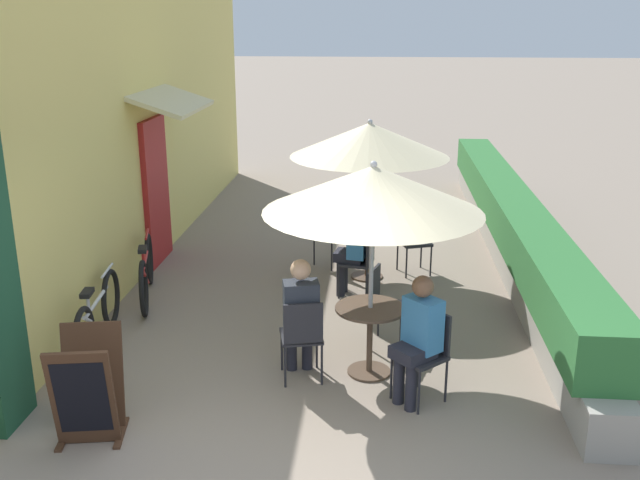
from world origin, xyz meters
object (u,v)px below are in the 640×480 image
(patio_table_mid, at_px, (367,243))
(patio_umbrella_mid, at_px, (370,140))
(patio_umbrella_near, at_px, (373,189))
(bicycle_leaning, at_px, (98,316))
(cafe_chair_mid_back, at_px, (362,258))
(cafe_chair_near_right, at_px, (426,348))
(cafe_chair_mid_right, at_px, (328,232))
(seated_patron_near_left, at_px, (301,313))
(cafe_chair_mid_left, at_px, (413,236))
(seated_patron_near_right, at_px, (418,335))
(cafe_chair_near_back, at_px, (383,300))
(menu_board, at_px, (88,388))
(coffee_cup_mid, at_px, (377,226))
(bicycle_second, at_px, (146,272))
(seated_patron_mid_back, at_px, (354,244))
(cafe_chair_near_left, at_px, (302,333))
(patio_table_near, at_px, (370,328))

(patio_table_mid, relative_size, patio_umbrella_mid, 0.33)
(patio_umbrella_near, distance_m, bicycle_leaning, 3.37)
(patio_table_mid, xyz_separation_m, bicycle_leaning, (-2.87, -2.41, -0.14))
(patio_umbrella_near, relative_size, cafe_chair_mid_back, 2.51)
(cafe_chair_near_right, xyz_separation_m, cafe_chair_mid_right, (-1.18, 3.63, 0.00))
(bicycle_leaning, bearing_deg, patio_umbrella_mid, 33.01)
(seated_patron_near_left, distance_m, cafe_chair_mid_left, 3.43)
(patio_umbrella_near, relative_size, seated_patron_near_right, 1.75)
(patio_umbrella_mid, height_order, cafe_chair_mid_left, patio_umbrella_mid)
(cafe_chair_near_back, xyz_separation_m, cafe_chair_mid_left, (0.41, 2.40, 0.00))
(cafe_chair_mid_left, relative_size, menu_board, 0.92)
(seated_patron_near_left, height_order, patio_table_mid, seated_patron_near_left)
(cafe_chair_mid_right, relative_size, bicycle_leaning, 0.49)
(patio_umbrella_near, xyz_separation_m, cafe_chair_mid_back, (-0.14, 2.09, -1.40))
(cafe_chair_mid_left, bearing_deg, coffee_cup_mid, 16.17)
(cafe_chair_near_back, relative_size, bicycle_second, 0.49)
(seated_patron_near_left, height_order, seated_patron_mid_back, same)
(bicycle_leaning, bearing_deg, patio_umbrella_near, -14.15)
(patio_umbrella_mid, distance_m, bicycle_leaning, 4.06)
(patio_umbrella_near, xyz_separation_m, cafe_chair_near_back, (0.13, 0.68, -1.40))
(seated_patron_near_left, relative_size, cafe_chair_near_right, 1.44)
(cafe_chair_near_back, relative_size, cafe_chair_mid_right, 1.00)
(seated_patron_near_right, height_order, cafe_chair_mid_back, seated_patron_near_right)
(cafe_chair_mid_back, relative_size, bicycle_leaning, 0.49)
(seated_patron_near_right, distance_m, seated_patron_mid_back, 2.73)
(patio_umbrella_mid, height_order, bicycle_leaning, patio_umbrella_mid)
(bicycle_second, bearing_deg, patio_umbrella_mid, 5.71)
(coffee_cup_mid, bearing_deg, patio_table_mid, 156.97)
(cafe_chair_near_left, xyz_separation_m, cafe_chair_near_right, (1.18, -0.22, 0.00))
(bicycle_leaning, bearing_deg, seated_patron_near_left, -19.19)
(seated_patron_near_right, distance_m, bicycle_leaning, 3.54)
(cafe_chair_near_left, height_order, seated_patron_near_right, seated_patron_near_right)
(patio_table_mid, height_order, menu_board, menu_board)
(patio_table_near, height_order, patio_umbrella_near, patio_umbrella_near)
(cafe_chair_near_back, xyz_separation_m, seated_patron_mid_back, (-0.38, 1.43, 0.17))
(patio_table_near, distance_m, patio_table_mid, 2.78)
(cafe_chair_mid_left, xyz_separation_m, menu_board, (-2.90, -4.43, -0.05))
(seated_patron_mid_back, bearing_deg, coffee_cup_mid, -14.59)
(seated_patron_near_right, relative_size, bicycle_leaning, 0.70)
(cafe_chair_near_left, relative_size, menu_board, 0.92)
(patio_umbrella_near, distance_m, cafe_chair_near_left, 1.56)
(patio_umbrella_near, relative_size, coffee_cup_mid, 24.29)
(cafe_chair_near_right, distance_m, bicycle_leaning, 3.59)
(seated_patron_near_left, relative_size, cafe_chair_mid_left, 1.44)
(cafe_chair_mid_back, xyz_separation_m, seated_patron_mid_back, (-0.11, 0.02, 0.17))
(bicycle_second, bearing_deg, cafe_chair_near_left, -56.47)
(cafe_chair_mid_back, distance_m, coffee_cup_mid, 0.71)
(patio_table_mid, bearing_deg, cafe_chair_near_left, -100.75)
(cafe_chair_near_right, xyz_separation_m, patio_umbrella_mid, (-0.61, 3.24, 1.40))
(cafe_chair_near_right, bearing_deg, cafe_chair_near_left, 36.31)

